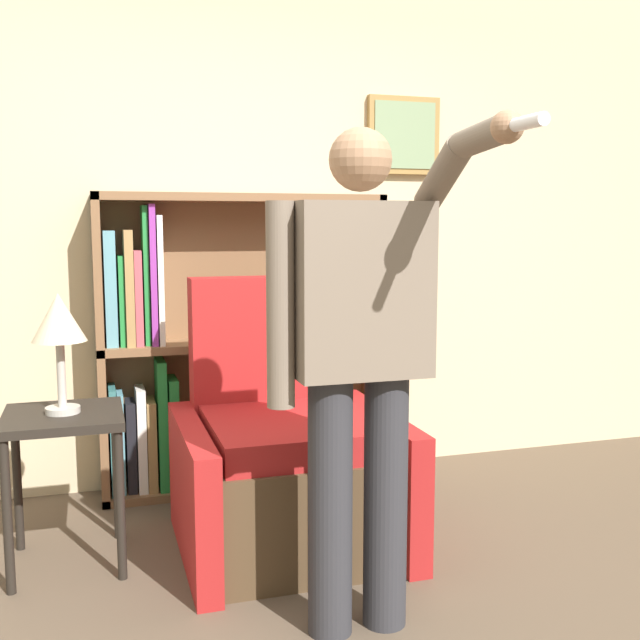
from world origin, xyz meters
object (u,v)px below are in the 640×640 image
Objects in this scene: person_standing at (360,350)px; side_table at (64,439)px; armchair at (286,461)px; bookcase at (209,351)px; table_lamp at (59,324)px.

person_standing is 1.34m from side_table.
armchair is 0.99m from person_standing.
bookcase is at bearing 105.50° from armchair.
armchair reaches higher than side_table.
person_standing is 1.26m from table_lamp.
bookcase reaches higher than table_lamp.
armchair is at bearing -2.87° from side_table.
person_standing is (0.06, -0.77, 0.61)m from armchair.
bookcase is 1.34× the size of armchair.
bookcase is 0.91× the size of person_standing.
bookcase is 2.43× the size of side_table.
bookcase is at bearing 45.88° from table_lamp.
armchair is at bearing 94.10° from person_standing.
person_standing is (0.27, -1.53, 0.24)m from bookcase.
person_standing reaches higher than table_lamp.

